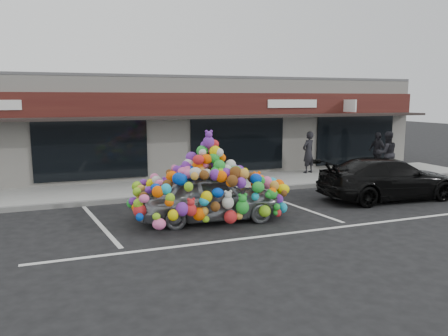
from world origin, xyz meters
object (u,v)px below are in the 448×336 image
object	(u,v)px
pedestrian_a	(308,152)
pedestrian_b	(387,153)
black_sedan	(388,179)
pedestrian_c	(377,151)
toy_car	(209,191)

from	to	relation	value
pedestrian_a	pedestrian_b	world-z (taller)	pedestrian_b
black_sedan	pedestrian_a	world-z (taller)	pedestrian_a
black_sedan	pedestrian_c	size ratio (longest dim) A/B	2.78
pedestrian_b	pedestrian_c	bearing A→B (deg)	-95.74
toy_car	black_sedan	xyz separation A→B (m)	(6.48, 0.36, -0.13)
black_sedan	pedestrian_a	xyz separation A→B (m)	(-0.23, 4.77, 0.35)
pedestrian_a	pedestrian_b	bearing A→B (deg)	129.13
toy_car	black_sedan	bearing A→B (deg)	-81.26
pedestrian_c	black_sedan	bearing A→B (deg)	-36.67
black_sedan	pedestrian_a	size ratio (longest dim) A/B	2.68
black_sedan	pedestrian_b	bearing A→B (deg)	-36.54
pedestrian_b	pedestrian_c	distance (m)	1.15
pedestrian_a	pedestrian_c	distance (m)	3.29
pedestrian_b	black_sedan	bearing A→B (deg)	64.60
black_sedan	pedestrian_b	xyz separation A→B (m)	(2.63, 3.16, 0.37)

